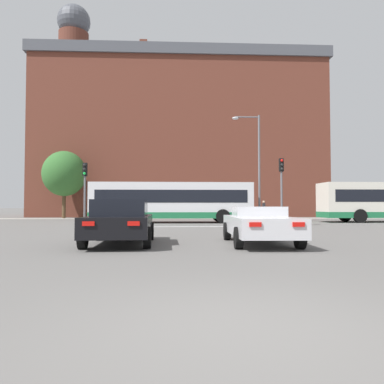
# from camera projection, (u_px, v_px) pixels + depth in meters

# --- Properties ---
(ground_plane) EXTENTS (400.00, 400.00, 0.00)m
(ground_plane) POSITION_uv_depth(u_px,v_px,m) (242.00, 328.00, 3.79)
(ground_plane) COLOR #605E5B
(stop_line_strip) EXTENTS (8.79, 0.30, 0.01)m
(stop_line_strip) POSITION_uv_depth(u_px,v_px,m) (185.00, 227.00, 22.18)
(stop_line_strip) COLOR silver
(stop_line_strip) RESTS_ON ground_plane
(far_pavement) EXTENTS (69.77, 2.50, 0.01)m
(far_pavement) POSITION_uv_depth(u_px,v_px,m) (181.00, 218.00, 36.66)
(far_pavement) COLOR #A09B91
(far_pavement) RESTS_ON ground_plane
(brick_civic_building) EXTENTS (34.04, 14.27, 26.81)m
(brick_civic_building) POSITION_uv_depth(u_px,v_px,m) (178.00, 138.00, 47.70)
(brick_civic_building) COLOR brown
(brick_civic_building) RESTS_ON ground_plane
(car_saloon_left) EXTENTS (2.14, 4.53, 1.43)m
(car_saloon_left) POSITION_uv_depth(u_px,v_px,m) (121.00, 221.00, 12.10)
(car_saloon_left) COLOR black
(car_saloon_left) RESTS_ON ground_plane
(car_roadster_right) EXTENTS (2.09, 4.69, 1.21)m
(car_roadster_right) POSITION_uv_depth(u_px,v_px,m) (259.00, 224.00, 12.16)
(car_roadster_right) COLOR silver
(car_roadster_right) RESTS_ON ground_plane
(bus_crossing_lead) EXTENTS (11.66, 2.72, 2.92)m
(bus_crossing_lead) POSITION_uv_depth(u_px,v_px,m) (172.00, 201.00, 27.40)
(bus_crossing_lead) COLOR silver
(bus_crossing_lead) RESTS_ON ground_plane
(traffic_light_near_left) EXTENTS (0.26, 0.31, 3.84)m
(traffic_light_near_left) POSITION_uv_depth(u_px,v_px,m) (85.00, 183.00, 22.58)
(traffic_light_near_left) COLOR slate
(traffic_light_near_left) RESTS_ON ground_plane
(traffic_light_near_right) EXTENTS (0.26, 0.31, 4.15)m
(traffic_light_near_right) POSITION_uv_depth(u_px,v_px,m) (282.00, 180.00, 22.86)
(traffic_light_near_right) COLOR slate
(traffic_light_near_right) RESTS_ON ground_plane
(street_lamp_junction) EXTENTS (2.14, 0.36, 8.16)m
(street_lamp_junction) POSITION_uv_depth(u_px,v_px,m) (255.00, 158.00, 28.42)
(street_lamp_junction) COLOR slate
(street_lamp_junction) RESTS_ON ground_plane
(pedestrian_waiting) EXTENTS (0.25, 0.40, 1.75)m
(pedestrian_waiting) POSITION_uv_depth(u_px,v_px,m) (264.00, 208.00, 37.02)
(pedestrian_waiting) COLOR black
(pedestrian_waiting) RESTS_ON ground_plane
(pedestrian_walking_east) EXTENTS (0.42, 0.45, 1.56)m
(pedestrian_walking_east) POSITION_uv_depth(u_px,v_px,m) (135.00, 209.00, 36.67)
(pedestrian_walking_east) COLOR brown
(pedestrian_walking_east) RESTS_ON ground_plane
(tree_by_building) EXTENTS (4.32, 4.32, 6.74)m
(tree_by_building) POSITION_uv_depth(u_px,v_px,m) (64.00, 174.00, 37.54)
(tree_by_building) COLOR #4C3823
(tree_by_building) RESTS_ON ground_plane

